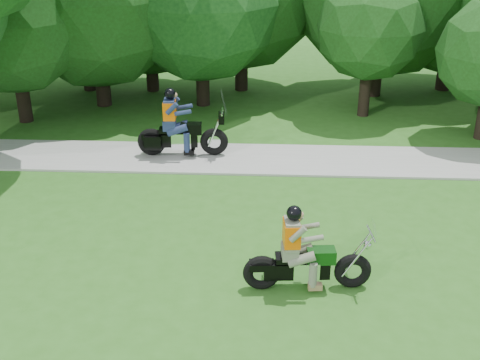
{
  "coord_description": "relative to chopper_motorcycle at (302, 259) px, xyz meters",
  "views": [
    {
      "loc": [
        -1.27,
        -7.44,
        6.37
      ],
      "look_at": [
        -1.85,
        3.75,
        1.3
      ],
      "focal_mm": 45.0,
      "sensor_mm": 36.0,
      "label": 1
    }
  ],
  "objects": [
    {
      "name": "ground",
      "position": [
        0.64,
        -1.87,
        -0.62
      ],
      "size": [
        100.0,
        100.0,
        0.0
      ],
      "primitive_type": "plane",
      "color": "#2D621C",
      "rests_on": "ground"
    },
    {
      "name": "walkway",
      "position": [
        0.64,
        6.13,
        -0.59
      ],
      "size": [
        60.0,
        2.2,
        0.06
      ],
      "primitive_type": "cube",
      "color": "gray",
      "rests_on": "ground"
    },
    {
      "name": "chopper_motorcycle",
      "position": [
        0.0,
        0.0,
        0.0
      ],
      "size": [
        2.36,
        0.67,
        1.69
      ],
      "rotation": [
        0.0,
        0.0,
        0.09
      ],
      "color": "black",
      "rests_on": "ground"
    },
    {
      "name": "touring_motorcycle",
      "position": [
        -3.18,
        6.24,
        0.14
      ],
      "size": [
        2.53,
        0.8,
        1.93
      ],
      "rotation": [
        0.0,
        0.0,
        0.06
      ],
      "color": "black",
      "rests_on": "walkway"
    }
  ]
}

